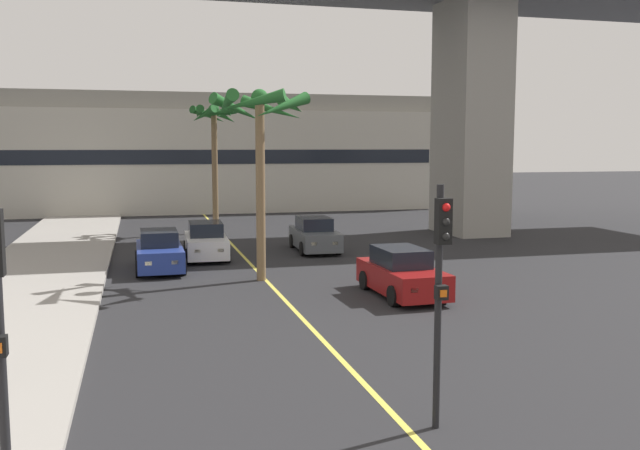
% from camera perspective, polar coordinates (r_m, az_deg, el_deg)
% --- Properties ---
extents(lane_stripe_center, '(0.14, 56.00, 0.01)m').
position_cam_1_polar(lane_stripe_center, '(27.32, -5.32, -3.66)').
color(lane_stripe_center, '#DBCC4C').
rests_on(lane_stripe_center, ground).
extents(pier_building_backdrop, '(37.95, 8.04, 8.57)m').
position_cam_1_polar(pier_building_backdrop, '(53.22, -10.04, 5.80)').
color(pier_building_backdrop, beige).
rests_on(pier_building_backdrop, ground).
extents(car_queue_front, '(1.92, 4.14, 1.56)m').
position_cam_1_polar(car_queue_front, '(22.52, 6.76, -4.02)').
color(car_queue_front, maroon).
rests_on(car_queue_front, ground).
extents(car_queue_second, '(1.87, 4.12, 1.56)m').
position_cam_1_polar(car_queue_second, '(27.64, -13.11, -2.18)').
color(car_queue_second, navy).
rests_on(car_queue_second, ground).
extents(car_queue_third, '(1.94, 4.16, 1.56)m').
position_cam_1_polar(car_queue_third, '(30.21, -9.38, -1.36)').
color(car_queue_third, white).
rests_on(car_queue_third, ground).
extents(car_queue_fourth, '(1.95, 4.16, 1.56)m').
position_cam_1_polar(car_queue_fourth, '(31.85, -0.45, -0.87)').
color(car_queue_fourth, '#4C5156').
rests_on(car_queue_fourth, ground).
extents(traffic_light_median_near, '(0.24, 0.37, 4.20)m').
position_cam_1_polar(traffic_light_median_near, '(11.75, 9.90, -3.96)').
color(traffic_light_median_near, black).
rests_on(traffic_light_median_near, ground).
extents(palm_tree_near_median, '(3.52, 3.64, 6.82)m').
position_cam_1_polar(palm_tree_near_median, '(24.69, -4.96, 8.43)').
color(palm_tree_near_median, brown).
rests_on(palm_tree_near_median, ground).
extents(palm_tree_mid_median, '(2.72, 2.72, 7.12)m').
position_cam_1_polar(palm_tree_mid_median, '(38.92, -8.72, 8.09)').
color(palm_tree_mid_median, brown).
rests_on(palm_tree_mid_median, ground).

